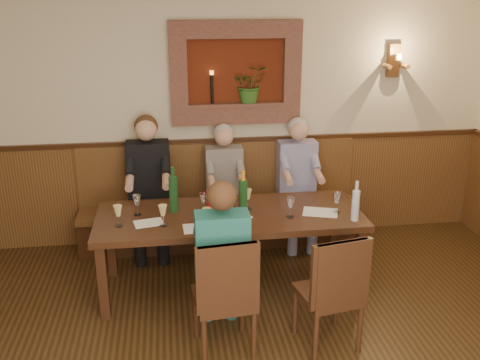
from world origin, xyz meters
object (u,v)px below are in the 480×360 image
object	(u,v)px
dining_table	(230,221)
person_chair_front	(222,275)
person_bench_left	(150,198)
person_bench_mid	(225,199)
spittoon_bucket	(220,204)
wine_bottle_green_a	(243,197)
chair_near_right	(328,313)
wine_bottle_green_b	(174,193)
water_bottle	(355,205)
person_bench_right	(298,194)
chair_near_left	(225,318)
bench	(220,215)

from	to	relation	value
dining_table	person_chair_front	world-z (taller)	person_chair_front
person_bench_left	person_bench_mid	world-z (taller)	person_bench_left
dining_table	spittoon_bucket	xyz separation A→B (m)	(-0.10, -0.09, 0.20)
wine_bottle_green_a	dining_table	bearing A→B (deg)	148.49
person_bench_left	chair_near_right	bearing A→B (deg)	-52.41
person_bench_left	wine_bottle_green_a	world-z (taller)	person_bench_left
chair_near_right	wine_bottle_green_b	size ratio (longest dim) A/B	2.30
dining_table	water_bottle	size ratio (longest dim) A/B	6.59
person_bench_right	water_bottle	size ratio (longest dim) A/B	3.84
chair_near_right	person_bench_mid	distance (m)	1.94
wine_bottle_green_b	wine_bottle_green_a	bearing A→B (deg)	-17.06
chair_near_right	person_bench_mid	bearing A→B (deg)	97.66
person_bench_left	wine_bottle_green_a	bearing A→B (deg)	-46.69
dining_table	person_bench_left	distance (m)	1.12
wine_bottle_green_a	wine_bottle_green_b	world-z (taller)	wine_bottle_green_a
person_bench_left	person_bench_right	world-z (taller)	person_bench_left
person_bench_mid	spittoon_bucket	distance (m)	0.99
chair_near_left	wine_bottle_green_b	distance (m)	1.28
dining_table	spittoon_bucket	world-z (taller)	spittoon_bucket
chair_near_right	person_bench_mid	xyz separation A→B (m)	(-0.61, 1.82, 0.27)
bench	chair_near_left	size ratio (longest dim) A/B	3.00
person_bench_left	water_bottle	xyz separation A→B (m)	(1.81, -1.13, 0.29)
chair_near_left	person_bench_mid	size ratio (longest dim) A/B	0.74
chair_near_left	water_bottle	size ratio (longest dim) A/B	2.74
chair_near_left	person_bench_right	distance (m)	2.06
bench	spittoon_bucket	distance (m)	1.17
wine_bottle_green_a	person_bench_left	bearing A→B (deg)	133.31
person_bench_left	spittoon_bucket	xyz separation A→B (m)	(0.64, -0.92, 0.27)
bench	person_bench_right	world-z (taller)	person_bench_right
wine_bottle_green_a	water_bottle	xyz separation A→B (m)	(0.96, -0.23, -0.03)
chair_near_left	water_bottle	world-z (taller)	water_bottle
person_chair_front	spittoon_bucket	size ratio (longest dim) A/B	5.33
person_bench_right	person_chair_front	distance (m)	1.90
dining_table	chair_near_right	bearing A→B (deg)	-56.18
person_bench_right	water_bottle	distance (m)	1.20
person_bench_left	person_bench_mid	size ratio (longest dim) A/B	1.09
chair_near_right	person_bench_left	bearing A→B (deg)	116.80
chair_near_right	person_bench_left	world-z (taller)	person_bench_left
person_bench_mid	person_chair_front	xyz separation A→B (m)	(-0.21, -1.62, 0.01)
bench	chair_near_right	size ratio (longest dim) A/B	3.06
chair_near_left	person_chair_front	xyz separation A→B (m)	(-0.00, 0.16, 0.28)
chair_near_left	water_bottle	bearing A→B (deg)	22.09
person_bench_left	wine_bottle_green_b	bearing A→B (deg)	-71.22
person_bench_left	person_bench_mid	bearing A→B (deg)	0.28
spittoon_bucket	person_bench_right	bearing A→B (deg)	44.59
bench	wine_bottle_green_b	distance (m)	1.13
chair_near_right	person_bench_left	size ratio (longest dim) A/B	0.67
person_bench_left	water_bottle	distance (m)	2.15
person_bench_mid	dining_table	bearing A→B (deg)	-93.33
wine_bottle_green_a	chair_near_left	bearing A→B (deg)	-107.01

